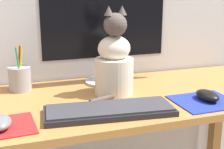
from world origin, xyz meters
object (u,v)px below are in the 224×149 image
at_px(cat, 114,62).
at_px(computer_mouse_right, 207,95).
at_px(monitor, 104,32).
at_px(pen_cup, 20,78).
at_px(computer_mouse_left, 0,122).
at_px(keyboard, 110,110).

bearing_deg(cat, computer_mouse_right, -35.36).
distance_m(monitor, pen_cup, 0.39).
distance_m(computer_mouse_right, cat, 0.36).
bearing_deg(monitor, cat, -93.93).
xyz_separation_m(monitor, computer_mouse_left, (-0.42, -0.35, -0.20)).
relative_size(monitor, computer_mouse_right, 5.04).
xyz_separation_m(keyboard, computer_mouse_right, (0.37, 0.00, 0.01)).
bearing_deg(pen_cup, computer_mouse_left, -101.58).
relative_size(computer_mouse_right, cat, 0.33).
relative_size(keyboard, cat, 1.29).
xyz_separation_m(computer_mouse_right, cat, (-0.29, 0.19, 0.10)).
xyz_separation_m(keyboard, pen_cup, (-0.26, 0.34, 0.04)).
relative_size(keyboard, pen_cup, 2.41).
bearing_deg(computer_mouse_right, monitor, 129.10).
distance_m(computer_mouse_right, pen_cup, 0.72).
bearing_deg(keyboard, computer_mouse_left, -171.97).
bearing_deg(computer_mouse_left, keyboard, 1.86).
bearing_deg(computer_mouse_right, pen_cup, 151.31).
bearing_deg(cat, computer_mouse_left, -156.78).
height_order(keyboard, pen_cup, pen_cup).
relative_size(cat, pen_cup, 1.86).
xyz_separation_m(monitor, keyboard, (-0.09, -0.34, -0.21)).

